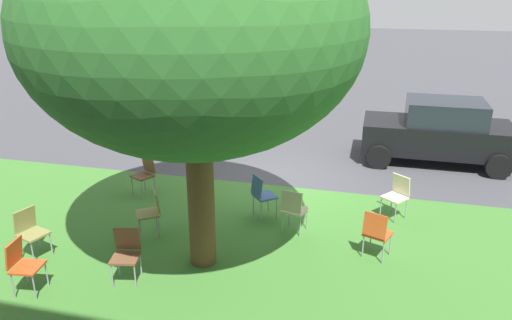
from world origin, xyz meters
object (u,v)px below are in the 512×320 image
Objects in this scene: chair_0 at (262,193)px; parked_car at (438,131)px; street_tree at (194,30)px; chair_6 at (377,231)px; chair_4 at (294,208)px; chair_3 at (30,229)px; chair_1 at (22,262)px; chair_8 at (397,193)px; chair_7 at (151,209)px; chair_5 at (145,172)px; chair_2 at (126,251)px.

parked_car is at bearing -131.22° from chair_0.
street_tree is 4.43m from chair_6.
chair_3 is at bearing 24.42° from chair_4.
chair_1 is at bearing 121.76° from chair_3.
chair_6 is 1.75m from chair_8.
street_tree reaches higher than chair_7.
parked_car is (-1.43, -5.28, 0.32)m from chair_6.
chair_0 is 1.00× the size of chair_7.
chair_8 is at bearing -153.33° from chair_3.
chair_6 is at bearing -163.93° from street_tree.
chair_6 is at bearing 159.88° from chair_4.
chair_4 is 5.58m from parked_car.
chair_3 is (3.49, 2.42, 0.00)m from chair_0.
chair_5 is (3.51, -1.00, 0.00)m from chair_4.
chair_4 is 2.21m from chair_8.
street_tree is 6.45× the size of chair_2.
chair_7 is at bearing -143.98° from chair_3.
chair_1 is at bearing 48.92° from parked_car.
chair_3 is 2.06m from chair_7.
street_tree reaches higher than chair_3.
chair_5 is 1.00× the size of chair_7.
street_tree is at bearing 55.05° from parked_car.
chair_0 is 1.00× the size of chair_6.
chair_2 is 4.13m from chair_6.
parked_car is (-1.07, -3.57, 0.32)m from chair_8.
chair_5 is at bearing -60.56° from chair_7.
chair_0 is at bearing 13.80° from chair_8.
chair_1 is (2.34, 1.48, -3.31)m from street_tree.
street_tree reaches higher than chair_5.
chair_5 is (-0.13, -3.84, 0.00)m from chair_1.
chair_8 is (-2.62, -0.64, 0.00)m from chair_0.
chair_0 is 0.89m from chair_4.
chair_1 is 1.00× the size of chair_4.
chair_4 is at bearing -164.61° from chair_7.
street_tree reaches higher than chair_6.
chair_1 is 3.85m from chair_5.
parked_car is (-6.46, -3.72, 0.32)m from chair_5.
chair_4 is (-0.73, 0.51, 0.00)m from chair_0.
chair_7 is 0.24× the size of parked_car.
chair_6 is (-2.26, 1.07, 0.00)m from chair_0.
chair_7 is at bearing 33.68° from chair_0.
chair_0 is at bearing 48.78° from parked_car.
chair_7 is (-0.96, 1.70, 0.00)m from chair_5.
chair_4 is (-4.22, -1.92, 0.00)m from chair_3.
chair_3 and chair_5 have the same top height.
parked_car is at bearing -135.44° from chair_7.
street_tree is at bearing 46.46° from chair_4.
street_tree reaches higher than chair_0.
chair_0 and chair_8 have the same top height.
chair_5 is at bearing 29.95° from parked_car.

